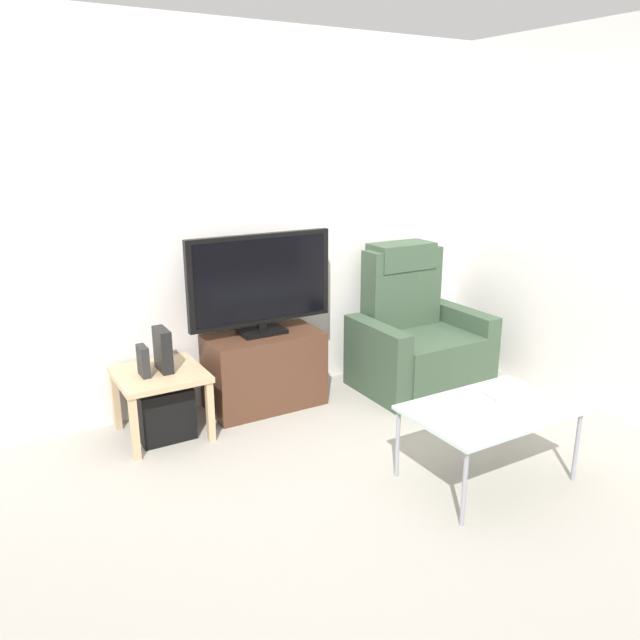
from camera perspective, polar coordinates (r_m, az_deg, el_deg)
name	(u,v)px	position (r m, az deg, el deg)	size (l,w,h in m)	color
ground_plane	(347,450)	(3.93, 2.48, -11.87)	(6.40, 6.40, 0.00)	#9E998E
wall_back	(263,220)	(4.48, -5.25, 9.19)	(6.40, 0.06, 2.60)	silver
wall_side	(571,220)	(4.79, 22.19, 8.52)	(0.06, 4.48, 2.60)	silver
tv_stand	(264,370)	(4.44, -5.14, -4.62)	(0.81, 0.42, 0.54)	#4C2D1E
television	(261,282)	(4.26, -5.47, 3.52)	(1.05, 0.20, 0.70)	black
recliner_armchair	(416,338)	(4.85, 8.83, -1.61)	(0.98, 0.78, 1.08)	#384C38
side_table	(160,382)	(4.09, -14.53, -5.53)	(0.54, 0.54, 0.44)	tan
subwoofer_box	(163,410)	(4.17, -14.33, -8.09)	(0.34, 0.34, 0.34)	black
book_upright	(143,361)	(3.99, -15.99, -3.66)	(0.05, 0.13, 0.20)	#262626
game_console	(163,350)	(4.04, -14.30, -2.68)	(0.07, 0.20, 0.28)	black
coffee_table	(489,412)	(3.58, 15.37, -8.23)	(0.90, 0.60, 0.44)	#B2C6C1
cell_phone	(497,397)	(3.70, 16.00, -6.85)	(0.07, 0.15, 0.01)	#B7B7BC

